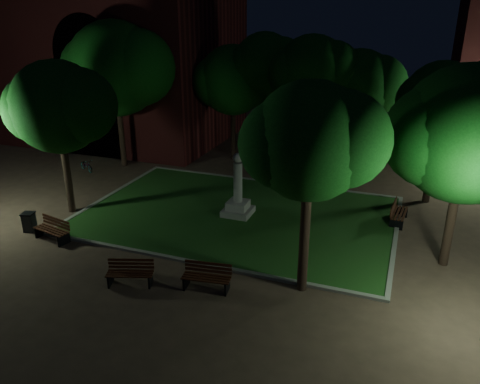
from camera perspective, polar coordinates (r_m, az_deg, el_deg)
The scene contains 22 objects.
ground at distance 21.91m, azimuth -2.10°, elevation -4.91°, with size 80.00×80.00×0.00m, color #4D382B.
lawn at distance 23.58m, azimuth -0.25°, elevation -2.80°, with size 15.00×10.00×0.08m, color #204C19.
lawn_kerb at distance 23.57m, azimuth -0.25°, elevation -2.75°, with size 15.40×10.40×0.12m.
monument at distance 23.22m, azimuth -0.26°, elevation -0.74°, with size 1.40×1.40×3.20m.
building_main at distance 39.66m, azimuth -16.66°, elevation 17.22°, with size 20.00×12.00×15.00m.
tree_west at distance 24.02m, azimuth -21.18°, elevation 9.61°, with size 5.45×4.45×7.61m.
tree_north_wl at distance 31.31m, azimuth -0.70°, elevation 13.46°, with size 5.58×4.56×7.65m.
tree_north_er at distance 27.84m, azimuth 8.97°, elevation 14.18°, with size 5.22×4.26×8.46m.
tree_ne at distance 25.79m, azimuth 23.53°, elevation 10.27°, with size 4.69×3.83×7.42m.
tree_east at distance 19.15m, azimuth 26.22°, elevation 6.27°, with size 6.36×5.19×8.02m.
tree_se at distance 15.58m, azimuth 8.82°, elevation 6.05°, with size 4.96×4.05×7.69m.
tree_nw at distance 30.66m, azimuth -14.77°, elevation 14.31°, with size 7.17×5.85×9.20m.
tree_far_north at distance 30.33m, azimuth 3.19°, elevation 15.29°, with size 4.81×3.92×8.47m.
tree_extra at distance 28.57m, azimuth 14.43°, elevation 12.40°, with size 5.17×4.22×7.67m.
lamppost_nw at distance 34.68m, azimuth -11.44°, elevation 9.80°, with size 1.18×0.28×4.21m.
bench_near_left at distance 18.30m, azimuth -13.22°, elevation -9.63°, with size 1.84×1.13×0.95m.
bench_near_right at distance 17.60m, azimuth -4.06°, elevation -10.36°, with size 1.87×0.86×0.99m.
bench_west_near at distance 22.64m, azimuth -21.85°, elevation -4.33°, with size 1.90×0.98×1.00m.
bench_right_side at distance 23.92m, azimuth 18.66°, elevation -2.50°, with size 0.80×1.88×1.00m.
bench_far_side at distance 29.13m, azimuth 11.99°, elevation 2.35°, with size 1.71×0.90×0.89m.
trash_bin at distance 23.94m, azimuth -24.31°, elevation -3.33°, with size 0.66×0.66×0.92m.
bicycle at distance 31.50m, azimuth -18.22°, elevation 3.12°, with size 0.52×1.49×0.79m, color black.
Camera 1 is at (7.59, -18.11, 9.73)m, focal length 35.00 mm.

